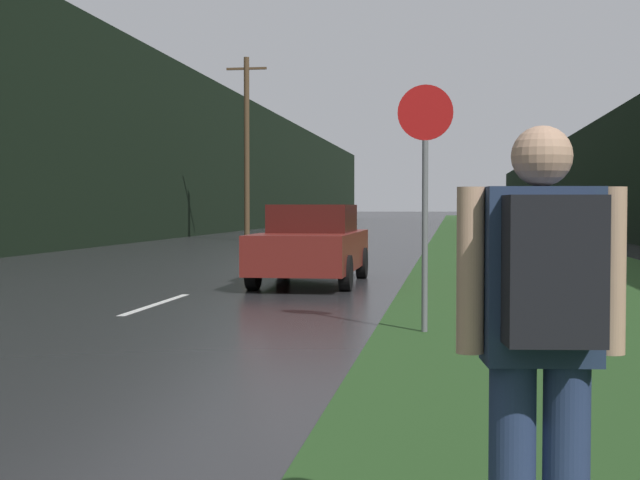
% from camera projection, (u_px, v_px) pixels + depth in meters
% --- Properties ---
extents(grass_verge, '(6.00, 240.00, 0.02)m').
position_uv_depth(grass_verge, '(500.00, 241.00, 38.71)').
color(grass_verge, '#26471E').
rests_on(grass_verge, ground_plane).
extents(lane_stripe_c, '(0.12, 3.00, 0.01)m').
position_uv_depth(lane_stripe_c, '(157.00, 304.00, 13.48)').
color(lane_stripe_c, silver).
rests_on(lane_stripe_c, ground_plane).
extents(lane_stripe_d, '(0.12, 3.00, 0.01)m').
position_uv_depth(lane_stripe_d, '(257.00, 271.00, 20.40)').
color(lane_stripe_d, silver).
rests_on(lane_stripe_d, ground_plane).
extents(treeline_far_side, '(2.00, 140.00, 8.44)m').
position_uv_depth(treeline_far_side, '(205.00, 159.00, 50.78)').
color(treeline_far_side, black).
rests_on(treeline_far_side, ground_plane).
extents(treeline_near_side, '(2.00, 140.00, 5.81)m').
position_uv_depth(treeline_near_side, '(604.00, 180.00, 47.62)').
color(treeline_near_side, black).
rests_on(treeline_near_side, ground_plane).
extents(utility_pole_far, '(1.80, 0.24, 8.08)m').
position_uv_depth(utility_pole_far, '(247.00, 146.00, 39.35)').
color(utility_pole_far, '#4C3823').
rests_on(utility_pole_far, ground_plane).
extents(stop_sign, '(0.64, 0.07, 2.88)m').
position_uv_depth(stop_sign, '(425.00, 184.00, 10.29)').
color(stop_sign, slate).
rests_on(stop_sign, ground_plane).
extents(hitchhiker_with_backpack, '(0.61, 0.45, 1.77)m').
position_uv_depth(hitchhiker_with_backpack, '(543.00, 333.00, 3.22)').
color(hitchhiker_with_backpack, navy).
rests_on(hitchhiker_with_backpack, ground_plane).
extents(car_passing_near, '(1.86, 4.60, 1.52)m').
position_uv_depth(car_passing_near, '(312.00, 244.00, 17.12)').
color(car_passing_near, maroon).
rests_on(car_passing_near, ground_plane).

